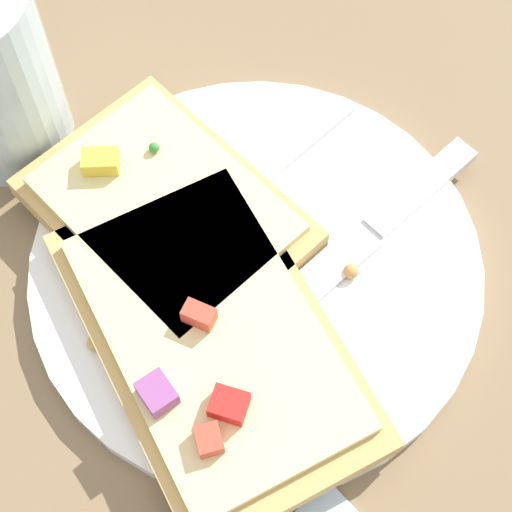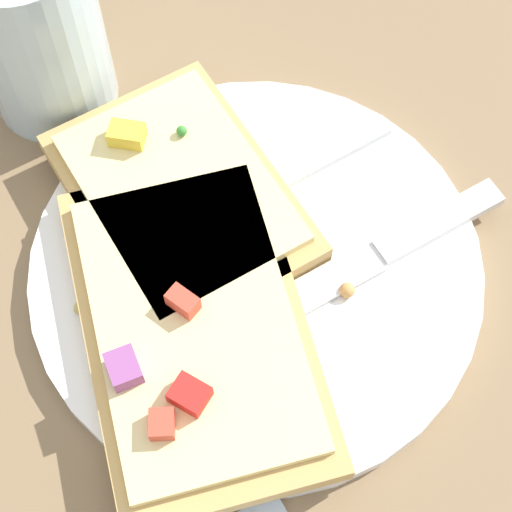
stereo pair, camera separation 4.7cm
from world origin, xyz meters
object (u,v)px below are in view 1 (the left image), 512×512
knife (362,240)px  pizza_slice_corner (165,210)px  plate (256,269)px  pizza_slice_main (213,338)px  fork (212,216)px

knife → pizza_slice_corner: (0.09, 0.07, 0.01)m
plate → pizza_slice_corner: bearing=17.6°
plate → pizza_slice_main: 0.06m
pizza_slice_main → fork: bearing=-26.0°
fork → pizza_slice_main: (-0.06, 0.05, 0.01)m
pizza_slice_corner → plate: bearing=-163.3°
plate → knife: bearing=-119.9°
plate → fork: 0.04m
pizza_slice_corner → fork: bearing=-133.7°
fork → pizza_slice_corner: pizza_slice_corner is taller
plate → fork: fork is taller
plate → fork: size_ratio=1.26×
fork → pizza_slice_corner: (0.02, 0.02, 0.01)m
knife → plate: bearing=-30.1°
fork → knife: (-0.07, -0.05, -0.00)m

